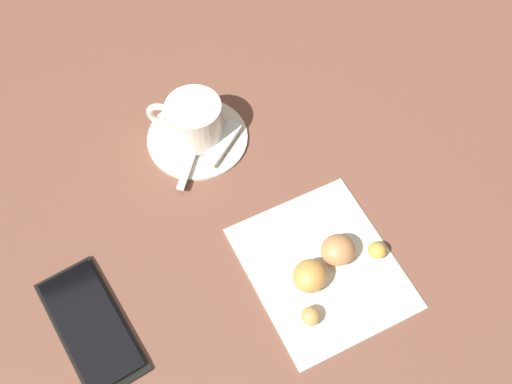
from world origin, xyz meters
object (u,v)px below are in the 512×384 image
object	(u,v)px
saucer	(197,137)
napkin	(322,267)
sugar_packet	(219,145)
croissant	(327,266)
teaspoon	(200,132)
cell_phone	(91,326)
espresso_cup	(193,120)

from	to	relation	value
saucer	napkin	world-z (taller)	saucer
sugar_packet	croissant	xyz separation A→B (m)	(-0.20, -0.04, 0.01)
napkin	croissant	bearing A→B (deg)	-175.84
teaspoon	croissant	bearing A→B (deg)	-165.60
napkin	sugar_packet	bearing A→B (deg)	12.71
sugar_packet	croissant	bearing A→B (deg)	-115.41
teaspoon	cell_phone	world-z (taller)	teaspoon
sugar_packet	napkin	bearing A→B (deg)	-115.13
napkin	teaspoon	bearing A→B (deg)	14.70
napkin	croissant	world-z (taller)	croissant
espresso_cup	napkin	distance (m)	0.23
teaspoon	sugar_packet	bearing A→B (deg)	-152.33
teaspoon	croissant	distance (m)	0.23
cell_phone	croissant	bearing A→B (deg)	-99.90
espresso_cup	croissant	bearing A→B (deg)	-164.57
saucer	croissant	distance (m)	0.23
espresso_cup	sugar_packet	bearing A→B (deg)	-147.36
teaspoon	sugar_packet	xyz separation A→B (m)	(-0.03, -0.01, 0.00)
espresso_cup	sugar_packet	world-z (taller)	espresso_cup
saucer	napkin	distance (m)	0.23
espresso_cup	croissant	size ratio (longest dim) A/B	0.65
teaspoon	cell_phone	size ratio (longest dim) A/B	0.70
sugar_packet	cell_phone	bearing A→B (deg)	179.03
saucer	espresso_cup	distance (m)	0.03
teaspoon	croissant	world-z (taller)	croissant
croissant	cell_phone	world-z (taller)	croissant
espresso_cup	cell_phone	distance (m)	0.27
saucer	sugar_packet	world-z (taller)	sugar_packet
napkin	cell_phone	bearing A→B (deg)	81.55
teaspoon	napkin	distance (m)	0.23
sugar_packet	cell_phone	xyz separation A→B (m)	(-0.16, 0.21, -0.01)
croissant	teaspoon	bearing A→B (deg)	14.40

